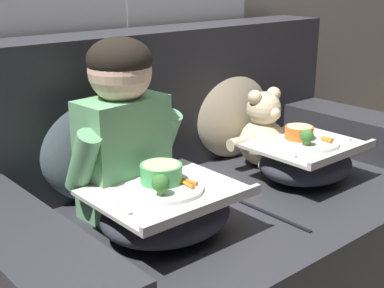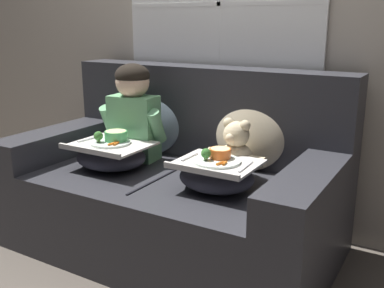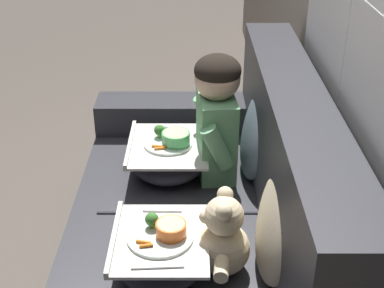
{
  "view_description": "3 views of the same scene",
  "coord_description": "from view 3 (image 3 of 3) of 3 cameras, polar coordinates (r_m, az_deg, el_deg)",
  "views": [
    {
      "loc": [
        -1.21,
        -1.24,
        1.2
      ],
      "look_at": [
        -0.03,
        0.13,
        0.61
      ],
      "focal_mm": 50.0,
      "sensor_mm": 36.0,
      "label": 1
    },
    {
      "loc": [
        1.27,
        -1.93,
        1.24
      ],
      "look_at": [
        0.09,
        0.07,
        0.6
      ],
      "focal_mm": 42.0,
      "sensor_mm": 36.0,
      "label": 2
    },
    {
      "loc": [
        1.78,
        0.01,
        1.75
      ],
      "look_at": [
        0.02,
        0.0,
        0.78
      ],
      "focal_mm": 50.0,
      "sensor_mm": 36.0,
      "label": 3
    }
  ],
  "objects": [
    {
      "name": "teddy_bear",
      "position": [
        1.86,
        3.21,
        -10.12
      ],
      "size": [
        0.34,
        0.24,
        0.31
      ],
      "color": "beige",
      "rests_on": "couch"
    },
    {
      "name": "child_figure",
      "position": [
        2.33,
        2.63,
        3.58
      ],
      "size": [
        0.41,
        0.21,
        0.56
      ],
      "color": "#66A370",
      "rests_on": "couch"
    },
    {
      "name": "lap_tray_teddy",
      "position": [
        1.9,
        -3.35,
        -11.41
      ],
      "size": [
        0.39,
        0.33,
        0.21
      ],
      "color": "#2D2D38",
      "rests_on": "teddy_bear"
    },
    {
      "name": "couch",
      "position": [
        2.27,
        1.86,
        -9.56
      ],
      "size": [
        1.76,
        0.99,
        0.99
      ],
      "color": "#2D2D33",
      "rests_on": "ground_plane"
    },
    {
      "name": "throw_pillow_behind_child",
      "position": [
        2.4,
        7.12,
        1.35
      ],
      "size": [
        0.44,
        0.21,
        0.45
      ],
      "color": "slate",
      "rests_on": "couch"
    },
    {
      "name": "throw_pillow_behind_teddy",
      "position": [
        1.84,
        9.37,
        -8.2
      ],
      "size": [
        0.43,
        0.21,
        0.45
      ],
      "color": "#C1B293",
      "rests_on": "couch"
    },
    {
      "name": "wall_back_with_window",
      "position": [
        1.92,
        18.05,
        14.01
      ],
      "size": [
        8.0,
        0.08,
        2.6
      ],
      "color": "#A89E8E",
      "rests_on": "ground_plane"
    },
    {
      "name": "lap_tray_child",
      "position": [
        2.44,
        -2.53,
        -1.32
      ],
      "size": [
        0.42,
        0.36,
        0.21
      ],
      "color": "#2D2D38",
      "rests_on": "child_figure"
    }
  ]
}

